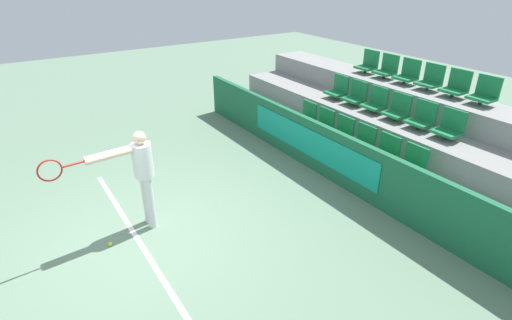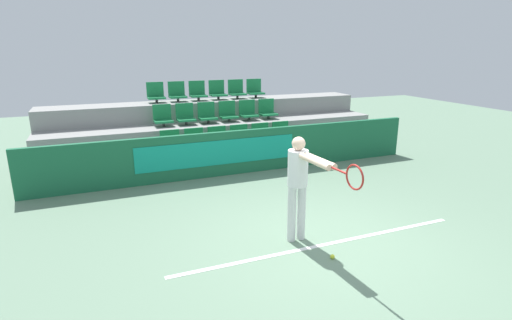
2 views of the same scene
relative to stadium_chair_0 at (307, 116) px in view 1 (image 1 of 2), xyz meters
name	(u,v)px [view 1 (image 1 of 2)]	position (x,y,z in m)	size (l,w,h in m)	color
ground_plane	(137,241)	(1.46, -4.58, -0.71)	(30.00, 30.00, 0.00)	slate
court_baseline	(138,240)	(1.46, -4.55, -0.71)	(4.86, 0.08, 0.01)	white
barrier_wall	(327,152)	(1.44, -0.67, -0.19)	(9.37, 0.14, 1.04)	#19603D
bleacher_tier_front	(346,158)	(1.46, -0.12, -0.47)	(8.97, 0.93, 0.49)	gray
bleacher_tier_middle	(378,138)	(1.46, 0.82, -0.23)	(8.97, 0.93, 0.97)	gray
bleacher_tier_back	(408,119)	(1.46, 1.75, 0.02)	(8.97, 0.93, 1.46)	gray
stadium_chair_0	(307,116)	(0.00, 0.00, 0.00)	(0.46, 0.37, 0.54)	#333333
stadium_chair_1	(323,123)	(0.58, 0.00, 0.00)	(0.46, 0.37, 0.54)	#333333
stadium_chair_2	(342,132)	(1.16, 0.00, 0.00)	(0.46, 0.37, 0.54)	#333333
stadium_chair_3	(363,141)	(1.75, 0.00, 0.00)	(0.46, 0.37, 0.54)	#333333
stadium_chair_4	(386,151)	(2.33, 0.00, 0.00)	(0.46, 0.37, 0.54)	#333333
stadium_chair_5	(412,163)	(2.91, 0.00, 0.00)	(0.46, 0.37, 0.54)	#333333
stadium_chair_6	(338,89)	(0.00, 0.93, 0.49)	(0.46, 0.37, 0.54)	#333333
stadium_chair_7	(356,95)	(0.58, 0.93, 0.49)	(0.46, 0.37, 0.54)	#333333
stadium_chair_8	(376,102)	(1.16, 0.93, 0.49)	(0.46, 0.37, 0.54)	#333333
stadium_chair_9	(398,109)	(1.75, 0.93, 0.49)	(0.46, 0.37, 0.54)	#333333
stadium_chair_10	(422,118)	(2.33, 0.93, 0.49)	(0.46, 0.37, 0.54)	#333333
stadium_chair_11	(450,127)	(2.91, 0.93, 0.49)	(0.46, 0.37, 0.54)	#333333
stadium_chair_12	(368,64)	(0.00, 1.87, 0.97)	(0.46, 0.37, 0.54)	#333333
stadium_chair_13	(387,68)	(0.58, 1.87, 0.97)	(0.46, 0.37, 0.54)	#333333
stadium_chair_14	(408,74)	(1.16, 1.87, 0.97)	(0.46, 0.37, 0.54)	#333333
stadium_chair_15	(431,79)	(1.75, 1.87, 0.97)	(0.46, 0.37, 0.54)	#333333
stadium_chair_16	(456,86)	(2.33, 1.87, 0.97)	(0.46, 0.37, 0.54)	#333333
stadium_chair_17	(485,93)	(2.91, 1.87, 0.97)	(0.46, 0.37, 0.54)	#333333
tennis_player	(139,171)	(1.14, -4.31, 0.32)	(0.31, 1.59, 1.66)	silver
tennis_ball	(110,244)	(1.34, -4.95, -0.68)	(0.07, 0.07, 0.07)	#CCDB33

